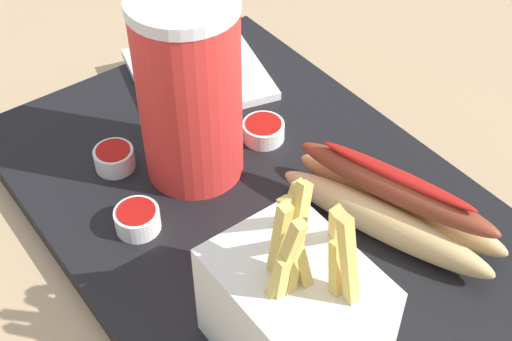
% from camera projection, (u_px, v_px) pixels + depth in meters
% --- Properties ---
extents(ground_plane, '(2.40, 2.40, 0.02)m').
position_uv_depth(ground_plane, '(256.00, 220.00, 0.62)').
color(ground_plane, tan).
extents(food_tray, '(0.47, 0.33, 0.02)m').
position_uv_depth(food_tray, '(256.00, 204.00, 0.60)').
color(food_tray, black).
rests_on(food_tray, ground_plane).
extents(soda_cup, '(0.09, 0.09, 0.26)m').
position_uv_depth(soda_cup, '(189.00, 90.00, 0.56)').
color(soda_cup, red).
rests_on(soda_cup, food_tray).
extents(fries_basket, '(0.11, 0.09, 0.16)m').
position_uv_depth(fries_basket, '(294.00, 310.00, 0.46)').
color(fries_basket, white).
rests_on(fries_basket, food_tray).
extents(hot_dog_1, '(0.19, 0.10, 0.06)m').
position_uv_depth(hot_dog_1, '(392.00, 206.00, 0.56)').
color(hot_dog_1, '#DBB775').
rests_on(hot_dog_1, food_tray).
extents(ketchup_cup_1, '(0.04, 0.04, 0.02)m').
position_uv_depth(ketchup_cup_1, '(263.00, 130.00, 0.64)').
color(ketchup_cup_1, white).
rests_on(ketchup_cup_1, food_tray).
extents(ketchup_cup_2, '(0.04, 0.04, 0.02)m').
position_uv_depth(ketchup_cup_2, '(137.00, 218.00, 0.56)').
color(ketchup_cup_2, white).
rests_on(ketchup_cup_2, food_tray).
extents(ketchup_cup_3, '(0.04, 0.04, 0.02)m').
position_uv_depth(ketchup_cup_3, '(114.00, 157.00, 0.62)').
color(ketchup_cup_3, white).
rests_on(ketchup_cup_3, food_tray).
extents(napkin_stack, '(0.16, 0.16, 0.01)m').
position_uv_depth(napkin_stack, '(199.00, 74.00, 0.72)').
color(napkin_stack, white).
rests_on(napkin_stack, food_tray).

